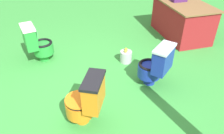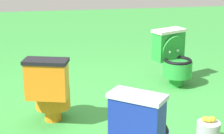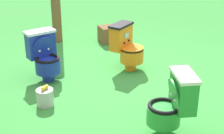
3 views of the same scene
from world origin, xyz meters
TOP-DOWN VIEW (x-y plane):
  - ground at (0.00, 0.00)m, footprint 14.00×14.00m
  - toilet_orange at (0.54, 0.00)m, footprint 0.52×0.58m
  - toilet_green at (-1.06, -0.93)m, footprint 0.57×0.61m
  - toilet_blue at (-0.18, 1.06)m, footprint 0.62×0.64m
  - lemon_bucket at (-0.90, 0.70)m, footprint 0.22×0.22m

SIDE VIEW (x-z plane):
  - ground at x=0.00m, z-range 0.00..0.00m
  - lemon_bucket at x=-0.90m, z-range -0.02..0.26m
  - toilet_orange at x=0.54m, z-range 0.01..0.73m
  - toilet_green at x=-1.06m, z-range 0.01..0.74m
  - toilet_blue at x=-0.18m, z-range 0.01..0.74m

